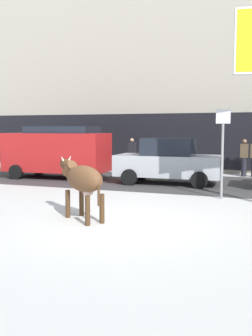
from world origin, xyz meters
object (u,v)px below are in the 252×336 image
object	(u,v)px
pedestrian_near_billboard	(244,158)
pedestrian_far_left	(132,155)
car_red_van	(57,151)
street_sign	(222,146)
cow_brown	(83,180)
car_silver_sedan	(168,161)

from	to	relation	value
pedestrian_near_billboard	pedestrian_far_left	size ratio (longest dim) A/B	1.00
car_red_van	street_sign	bearing A→B (deg)	-20.25
cow_brown	car_red_van	xyz separation A→B (m)	(-4.62, 6.78, 0.25)
car_silver_sedan	street_sign	xyz separation A→B (m)	(2.38, -2.72, 0.76)
cow_brown	pedestrian_near_billboard	world-z (taller)	pedestrian_near_billboard
car_red_van	pedestrian_near_billboard	world-z (taller)	car_red_van
pedestrian_far_left	street_sign	size ratio (longest dim) A/B	0.61
pedestrian_near_billboard	pedestrian_far_left	bearing A→B (deg)	180.00
pedestrian_far_left	pedestrian_near_billboard	bearing A→B (deg)	0.00
car_red_van	pedestrian_far_left	size ratio (longest dim) A/B	2.69
cow_brown	pedestrian_near_billboard	size ratio (longest dim) A/B	1.04
cow_brown	car_red_van	world-z (taller)	car_red_van
cow_brown	street_sign	distance (m)	4.99
cow_brown	car_red_van	distance (m)	8.21
cow_brown	pedestrian_far_left	distance (m)	10.47
car_silver_sedan	pedestrian_far_left	size ratio (longest dim) A/B	2.45
cow_brown	pedestrian_far_left	world-z (taller)	pedestrian_far_left
pedestrian_near_billboard	pedestrian_far_left	world-z (taller)	same
car_red_van	pedestrian_near_billboard	bearing A→B (deg)	23.61
cow_brown	car_silver_sedan	bearing A→B (deg)	85.72
car_silver_sedan	pedestrian_far_left	distance (m)	4.45
car_silver_sedan	pedestrian_far_left	xyz separation A→B (m)	(-2.75, 3.49, -0.03)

